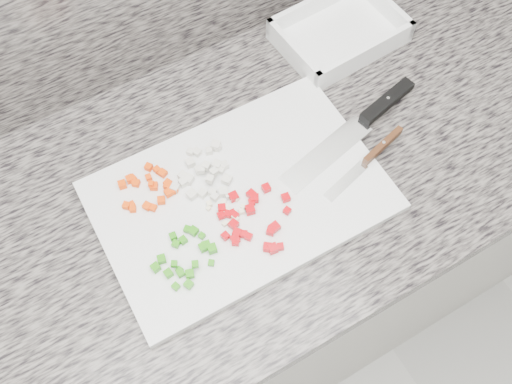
% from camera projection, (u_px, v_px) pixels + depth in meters
% --- Properties ---
extents(cabinet, '(3.92, 0.62, 0.86)m').
position_uv_depth(cabinet, '(207.00, 290.00, 1.39)').
color(cabinet, beige).
rests_on(cabinet, ground).
extents(countertop, '(3.96, 0.64, 0.04)m').
position_uv_depth(countertop, '(188.00, 207.00, 1.00)').
color(countertop, '#615C56').
rests_on(countertop, cabinet).
extents(cutting_board, '(0.48, 0.33, 0.02)m').
position_uv_depth(cutting_board, '(240.00, 196.00, 0.97)').
color(cutting_board, silver).
rests_on(cutting_board, countertop).
extents(carrot_pile, '(0.10, 0.09, 0.02)m').
position_uv_depth(carrot_pile, '(150.00, 188.00, 0.97)').
color(carrot_pile, '#EB4005').
rests_on(carrot_pile, cutting_board).
extents(onion_pile, '(0.12, 0.12, 0.02)m').
position_uv_depth(onion_pile, '(204.00, 173.00, 0.98)').
color(onion_pile, beige).
rests_on(onion_pile, cutting_board).
extents(green_pepper_pile, '(0.11, 0.10, 0.02)m').
position_uv_depth(green_pepper_pile, '(186.00, 256.00, 0.91)').
color(green_pepper_pile, '#25850C').
rests_on(green_pepper_pile, cutting_board).
extents(red_pepper_pile, '(0.14, 0.13, 0.01)m').
position_uv_depth(red_pepper_pile, '(252.00, 220.00, 0.94)').
color(red_pepper_pile, '#C1020A').
rests_on(red_pepper_pile, cutting_board).
extents(garlic_pile, '(0.06, 0.06, 0.01)m').
position_uv_depth(garlic_pile, '(228.00, 209.00, 0.95)').
color(garlic_pile, beige).
rests_on(garlic_pile, cutting_board).
extents(chef_knife, '(0.32, 0.11, 0.02)m').
position_uv_depth(chef_knife, '(367.00, 119.00, 1.03)').
color(chef_knife, silver).
rests_on(chef_knife, cutting_board).
extents(paring_knife, '(0.19, 0.06, 0.02)m').
position_uv_depth(paring_knife, '(374.00, 154.00, 1.00)').
color(paring_knife, silver).
rests_on(paring_knife, cutting_board).
extents(tray, '(0.25, 0.19, 0.05)m').
position_uv_depth(tray, '(339.00, 33.00, 1.14)').
color(tray, white).
rests_on(tray, countertop).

